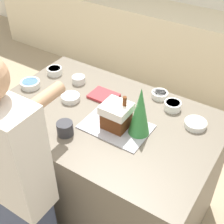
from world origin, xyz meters
TOP-DOWN VIEW (x-y plane):
  - ground_plane at (0.00, 0.00)m, footprint 12.00×12.00m
  - back_cabinet_block at (0.00, 2.06)m, footprint 6.00×0.60m
  - kitchen_island at (0.00, 0.00)m, footprint 1.46×0.94m
  - baking_tray at (0.12, -0.05)m, footprint 0.41×0.28m
  - gingerbread_house at (0.12, -0.05)m, footprint 0.17×0.15m
  - decorative_tree at (0.26, -0.02)m, footprint 0.13×0.13m
  - candy_bowl_front_corner at (0.53, 0.22)m, footprint 0.14×0.14m
  - candy_bowl_center_rear at (-0.60, 0.22)m, footprint 0.11×0.11m
  - candy_bowl_beside_tree at (-0.38, 0.22)m, footprint 0.10×0.10m
  - candy_bowl_far_right at (0.34, 0.30)m, footprint 0.11×0.11m
  - candy_bowl_far_left at (-0.29, 0.02)m, footprint 0.13×0.13m
  - candy_bowl_behind_tray at (-0.63, -0.01)m, footprint 0.14×0.14m
  - candy_bowl_near_tray_left at (0.21, 0.38)m, footprint 0.11×0.11m
  - cookbook at (-0.12, 0.17)m, footprint 0.19×0.15m
  - mug at (-0.10, -0.26)m, footprint 0.10×0.10m
  - person at (-0.13, -0.66)m, footprint 0.44×0.54m

SIDE VIEW (x-z plane):
  - ground_plane at x=0.00m, z-range 0.00..0.00m
  - back_cabinet_block at x=0.00m, z-range 0.00..0.90m
  - kitchen_island at x=0.00m, z-range 0.00..0.96m
  - person at x=-0.13m, z-range 0.03..1.69m
  - baking_tray at x=0.12m, z-range 0.96..0.96m
  - cookbook at x=-0.12m, z-range 0.96..0.98m
  - candy_bowl_front_corner at x=0.53m, z-range 0.96..0.99m
  - candy_bowl_far_left at x=-0.29m, z-range 0.96..1.00m
  - candy_bowl_near_tray_left at x=0.21m, z-range 0.96..1.00m
  - candy_bowl_behind_tray at x=-0.63m, z-range 0.96..1.00m
  - candy_bowl_center_rear at x=-0.60m, z-range 0.96..1.01m
  - candy_bowl_beside_tree at x=-0.38m, z-range 0.96..1.01m
  - candy_bowl_far_right at x=0.34m, z-range 0.96..1.01m
  - mug at x=-0.10m, z-range 0.96..1.04m
  - gingerbread_house at x=0.12m, z-range 0.94..1.16m
  - decorative_tree at x=0.26m, z-range 0.96..1.28m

